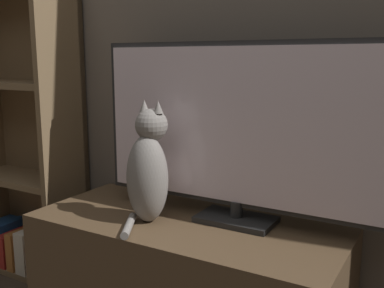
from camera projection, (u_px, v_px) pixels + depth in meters
name	position (u px, v px, depth m)	size (l,w,h in m)	color
wall_back	(225.00, 0.00, 1.74)	(4.80, 0.05, 2.60)	#60564C
tv_stand	(186.00, 283.00, 1.69)	(1.15, 0.51, 0.49)	brown
tv	(238.00, 130.00, 1.58)	(1.12, 0.17, 0.65)	black
cat	(149.00, 170.00, 1.61)	(0.17, 0.28, 0.44)	gray
bookshelf	(28.00, 152.00, 2.26)	(0.61, 0.28, 1.43)	brown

